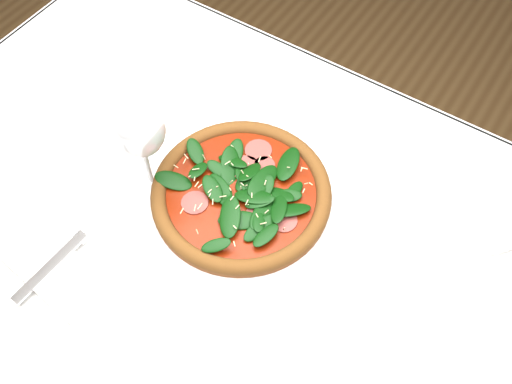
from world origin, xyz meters
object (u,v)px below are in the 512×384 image
Objects in this scene: plate at (241,198)px; napkin at (52,269)px; wine_glass at (138,129)px; pizza at (241,191)px.

plate is 0.30m from napkin.
plate is 0.20m from wine_glass.
plate is 1.96× the size of napkin.
wine_glass is at bearing -158.98° from pizza.
pizza is 0.30m from napkin.
pizza is 0.19m from wine_glass.
pizza is at bearing 57.35° from napkin.
pizza is at bearing -93.58° from plate.
wine_glass reaches higher than plate.
napkin is at bearing -122.65° from plate.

